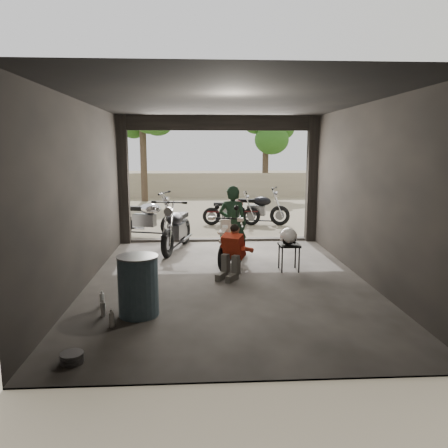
{
  "coord_description": "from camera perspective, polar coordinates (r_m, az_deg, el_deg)",
  "views": [
    {
      "loc": [
        -0.5,
        -7.66,
        2.4
      ],
      "look_at": [
        -0.03,
        0.6,
        0.96
      ],
      "focal_mm": 35.0,
      "sensor_mm": 36.0,
      "label": 1
    }
  ],
  "objects": [
    {
      "name": "boundary_wall",
      "position": [
        21.74,
        -1.96,
        5.1
      ],
      "size": [
        18.0,
        0.3,
        1.2
      ],
      "primitive_type": "cube",
      "color": "gray",
      "rests_on": "ground"
    },
    {
      "name": "helmet",
      "position": [
        8.6,
        8.4,
        -1.57
      ],
      "size": [
        0.44,
        0.45,
        0.32
      ],
      "primitive_type": "ellipsoid",
      "rotation": [
        0.0,
        0.0,
        0.34
      ],
      "color": "white",
      "rests_on": "stool"
    },
    {
      "name": "stool",
      "position": [
        8.66,
        8.5,
        -3.1
      ],
      "size": [
        0.4,
        0.4,
        0.55
      ],
      "rotation": [
        0.0,
        0.0,
        -0.28
      ],
      "color": "black",
      "rests_on": "ground"
    },
    {
      "name": "outside_bike_a",
      "position": [
        11.99,
        -10.14,
        1.2
      ],
      "size": [
        2.0,
        1.26,
        1.26
      ],
      "primitive_type": null,
      "rotation": [
        0.0,
        0.0,
        1.28
      ],
      "color": "black",
      "rests_on": "ground"
    },
    {
      "name": "main_bike",
      "position": [
        9.09,
        1.15,
        -1.96
      ],
      "size": [
        1.19,
        1.75,
        1.08
      ],
      "primitive_type": null,
      "rotation": [
        0.0,
        0.0,
        -0.35
      ],
      "color": "beige",
      "rests_on": "ground"
    },
    {
      "name": "tree_right",
      "position": [
        21.94,
        5.51,
        12.84
      ],
      "size": [
        2.2,
        2.2,
        5.0
      ],
      "color": "#382B1E",
      "rests_on": "ground"
    },
    {
      "name": "sign_post",
      "position": [
        11.31,
        17.65,
        5.02
      ],
      "size": [
        0.76,
        0.08,
        2.29
      ],
      "rotation": [
        0.0,
        0.0,
        -0.06
      ],
      "color": "black",
      "rests_on": "ground"
    },
    {
      "name": "ground",
      "position": [
        8.04,
        0.45,
        -7.51
      ],
      "size": [
        80.0,
        80.0,
        0.0
      ],
      "primitive_type": "plane",
      "color": "#7A6D56",
      "rests_on": "ground"
    },
    {
      "name": "tree_left",
      "position": [
        20.38,
        -10.65,
        14.15
      ],
      "size": [
        2.2,
        2.2,
        5.6
      ],
      "color": "#382B1E",
      "rests_on": "ground"
    },
    {
      "name": "outside_bike_b",
      "position": [
        13.72,
        0.97,
        2.03
      ],
      "size": [
        1.62,
        0.77,
        1.07
      ],
      "primitive_type": null,
      "rotation": [
        0.0,
        0.0,
        1.49
      ],
      "color": "#420F10",
      "rests_on": "ground"
    },
    {
      "name": "outside_bike_c",
      "position": [
        13.89,
        4.46,
        2.36
      ],
      "size": [
        1.9,
        1.25,
        1.19
      ],
      "primitive_type": null,
      "rotation": [
        0.0,
        0.0,
        1.25
      ],
      "color": "black",
      "rests_on": "ground"
    },
    {
      "name": "oil_drum",
      "position": [
        6.43,
        -11.13,
        -8.04
      ],
      "size": [
        0.73,
        0.73,
        0.89
      ],
      "primitive_type": "cylinder",
      "rotation": [
        0.0,
        0.0,
        0.34
      ],
      "color": "#3A5361",
      "rests_on": "ground"
    },
    {
      "name": "rider",
      "position": [
        9.27,
        1.13,
        0.02
      ],
      "size": [
        0.68,
        0.53,
        1.63
      ],
      "primitive_type": "imported",
      "rotation": [
        0.0,
        0.0,
        2.87
      ],
      "color": "black",
      "rests_on": "ground"
    },
    {
      "name": "garage",
      "position": [
        8.3,
        0.22,
        2.08
      ],
      "size": [
        7.0,
        7.13,
        3.2
      ],
      "color": "#2D2B28",
      "rests_on": "ground"
    },
    {
      "name": "mechanic",
      "position": [
        8.07,
        0.91,
        -3.86
      ],
      "size": [
        0.78,
        0.84,
        0.98
      ],
      "primitive_type": null,
      "rotation": [
        0.0,
        0.0,
        -0.54
      ],
      "color": "#B63218",
      "rests_on": "ground"
    },
    {
      "name": "left_bike",
      "position": [
        10.34,
        -6.22,
        -0.1
      ],
      "size": [
        1.17,
        1.97,
        1.25
      ],
      "primitive_type": null,
      "rotation": [
        0.0,
        0.0,
        -0.24
      ],
      "color": "black",
      "rests_on": "ground"
    }
  ]
}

